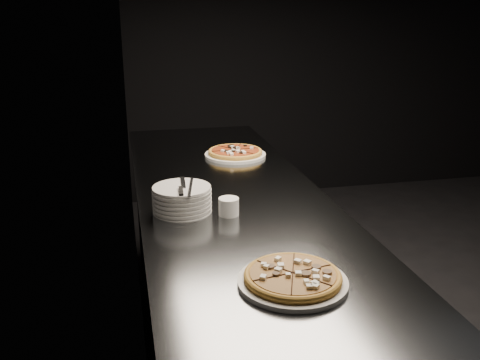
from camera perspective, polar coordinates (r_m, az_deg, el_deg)
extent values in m
cube|color=black|center=(2.01, -11.71, 10.93)|extent=(0.02, 5.00, 2.80)
cube|color=black|center=(5.16, 17.41, 14.62)|extent=(5.00, 0.02, 2.80)
cube|color=slate|center=(2.35, -0.97, -12.21)|extent=(0.70, 2.40, 0.90)
cube|color=slate|center=(2.16, -1.04, -1.61)|extent=(0.74, 2.44, 0.02)
cylinder|color=silver|center=(1.47, 5.62, -10.76)|extent=(0.30, 0.30, 0.01)
cylinder|color=gold|center=(1.47, 5.64, -10.33)|extent=(0.30, 0.30, 0.01)
torus|color=gold|center=(1.47, 5.64, -10.14)|extent=(0.31, 0.31, 0.02)
cylinder|color=gold|center=(1.46, 5.65, -9.98)|extent=(0.27, 0.27, 0.01)
cylinder|color=silver|center=(2.68, -0.51, 2.68)|extent=(0.31, 0.31, 0.01)
cylinder|color=gold|center=(2.67, -0.51, 2.95)|extent=(0.29, 0.29, 0.01)
torus|color=gold|center=(2.67, -0.51, 3.07)|extent=(0.29, 0.29, 0.02)
cylinder|color=maroon|center=(2.67, -0.51, 3.16)|extent=(0.26, 0.26, 0.01)
cylinder|color=silver|center=(1.97, -6.17, -3.12)|extent=(0.21, 0.21, 0.02)
cylinder|color=silver|center=(1.96, -6.18, -2.69)|extent=(0.21, 0.21, 0.02)
cylinder|color=silver|center=(1.96, -6.20, -2.25)|extent=(0.21, 0.21, 0.02)
cylinder|color=silver|center=(1.95, -6.21, -1.81)|extent=(0.21, 0.21, 0.02)
cylinder|color=silver|center=(1.95, -6.23, -1.37)|extent=(0.21, 0.21, 0.02)
cylinder|color=silver|center=(1.94, -6.24, -0.93)|extent=(0.21, 0.21, 0.02)
cube|color=#B9BBC1|center=(1.98, -6.09, -0.26)|extent=(0.03, 0.14, 0.00)
cube|color=black|center=(1.88, -6.31, -1.16)|extent=(0.02, 0.09, 0.01)
cube|color=#B9BBC1|center=(1.93, -5.28, -0.70)|extent=(0.09, 0.20, 0.00)
cylinder|color=white|center=(1.92, -1.21, -2.86)|extent=(0.07, 0.07, 0.06)
cylinder|color=black|center=(1.91, -1.22, -2.17)|extent=(0.06, 0.06, 0.01)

